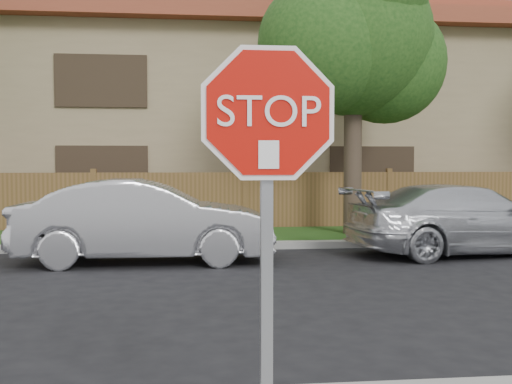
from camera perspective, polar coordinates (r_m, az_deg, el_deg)
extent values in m
cube|color=gray|center=(13.03, 0.26, -5.10)|extent=(70.00, 0.30, 0.15)
cube|color=#1E4714|center=(14.66, -0.46, -4.26)|extent=(70.00, 3.00, 0.12)
cube|color=brown|center=(16.17, -1.03, -0.95)|extent=(70.00, 0.12, 1.60)
cube|color=#95815C|center=(21.75, -2.37, 5.84)|extent=(34.00, 8.00, 6.00)
cube|color=brown|center=(22.15, -2.39, 14.27)|extent=(35.20, 9.20, 0.50)
cube|color=brown|center=(22.28, -2.40, 15.78)|extent=(33.00, 5.50, 0.70)
cylinder|color=#382B21|center=(14.90, 9.20, 3.15)|extent=(0.44, 0.44, 3.92)
sphere|color=#194013|center=(15.20, 9.29, 14.30)|extent=(3.80, 3.80, 3.80)
sphere|color=#194013|center=(15.64, 12.22, 11.86)|extent=(3.00, 3.00, 3.00)
sphere|color=#194013|center=(14.58, 6.59, 13.69)|extent=(3.20, 3.20, 3.20)
cube|color=gray|center=(3.32, 1.01, -8.25)|extent=(0.06, 0.06, 2.30)
cylinder|color=white|center=(3.20, 1.17, 7.51)|extent=(1.01, 0.02, 1.01)
cylinder|color=#B90F07|center=(3.19, 1.20, 7.53)|extent=(0.93, 0.02, 0.93)
cube|color=white|center=(3.17, 1.23, 3.58)|extent=(0.11, 0.00, 0.15)
imported|color=silver|center=(11.38, -10.47, -2.75)|extent=(4.73, 1.67, 1.56)
imported|color=silver|center=(12.94, 19.29, -2.48)|extent=(5.13, 2.66, 1.42)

